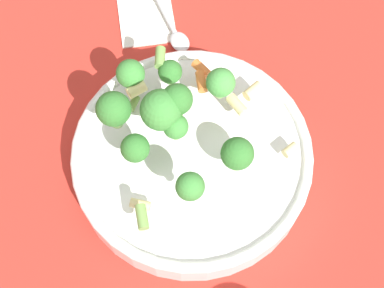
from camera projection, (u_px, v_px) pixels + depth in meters
name	position (u px, v px, depth m)	size (l,w,h in m)	color
ground_plane	(192.00, 165.00, 0.69)	(3.00, 3.00, 0.00)	#B72D23
bowl	(192.00, 157.00, 0.67)	(0.30, 0.30, 0.05)	white
pasta_salad	(170.00, 114.00, 0.61)	(0.24, 0.23, 0.09)	#8CB766
napkin	(145.00, 10.00, 0.80)	(0.12, 0.15, 0.01)	white
spoon	(170.00, 24.00, 0.77)	(0.12, 0.14, 0.01)	silver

